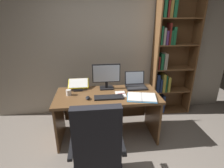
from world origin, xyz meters
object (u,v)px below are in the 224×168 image
laptop (136,84)px  pen (122,93)px  bookshelf (169,58)px  reading_stand_with_book (78,84)px  keyboard (109,97)px  computer_mouse (88,98)px  notepad (121,94)px  office_chair (97,154)px  coffee_mug (69,92)px  desk (107,104)px  open_binder (142,97)px  monitor (106,77)px

laptop → pen: laptop is taller
bookshelf → reading_stand_with_book: bearing=-166.5°
keyboard → laptop: bearing=37.4°
computer_mouse → notepad: size_ratio=0.50×
laptop → office_chair: bearing=-120.8°
bookshelf → office_chair: bookshelf is taller
office_chair → bookshelf: bearing=48.2°
reading_stand_with_book → coffee_mug: bearing=-116.7°
desk → open_binder: 0.59m
monitor → coffee_mug: monitor is taller
notepad → coffee_mug: 0.78m
desk → pen: (0.22, -0.10, 0.22)m
desk → reading_stand_with_book: (-0.44, 0.22, 0.28)m
laptop → coffee_mug: laptop is taller
laptop → notepad: (-0.30, -0.26, -0.05)m
office_chair → coffee_mug: bearing=111.5°
bookshelf → keyboard: bearing=-145.9°
desk → notepad: 0.31m
pen → open_binder: bearing=-31.2°
monitor → coffee_mug: 0.64m
desk → open_binder: size_ratio=3.29×
computer_mouse → keyboard: bearing=0.0°
laptop → reading_stand_with_book: laptop is taller
laptop → bookshelf: bearing=31.8°
office_chair → keyboard: office_chair is taller
pen → office_chair: bearing=-114.8°
desk → laptop: (0.50, 0.16, 0.26)m
keyboard → notepad: bearing=29.8°
open_binder → pen: bearing=161.8°
laptop → coffee_mug: 1.09m
computer_mouse → pen: (0.51, 0.11, -0.01)m
bookshelf → keyboard: size_ratio=5.46×
bookshelf → office_chair: size_ratio=2.08×
reading_stand_with_book → notepad: size_ratio=1.56×
coffee_mug → office_chair: bearing=-68.2°
reading_stand_with_book → open_binder: bearing=-27.3°
monitor → reading_stand_with_book: (-0.46, 0.06, -0.14)m
notepad → keyboard: bearing=-150.2°
bookshelf → laptop: (-0.75, -0.46, -0.32)m
bookshelf → open_binder: bearing=-130.6°
pen → desk: bearing=155.8°
open_binder → notepad: open_binder is taller
office_chair → monitor: 1.27m
reading_stand_with_book → notepad: reading_stand_with_book is taller
bookshelf → monitor: (-1.23, -0.47, -0.17)m
reading_stand_with_book → computer_mouse: bearing=-70.2°
office_chair → open_binder: 1.04m
computer_mouse → laptop: bearing=25.3°
office_chair → reading_stand_with_book: 1.29m
laptop → pen: 0.38m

